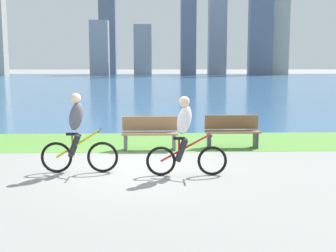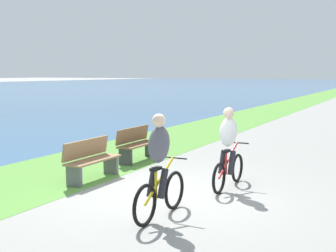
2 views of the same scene
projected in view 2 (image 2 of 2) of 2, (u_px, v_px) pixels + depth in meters
The scene contains 6 objects.
ground_plane at pixel (171, 196), 8.43m from camera, with size 300.00×300.00×0.00m, color gray.
grass_strip_bayside at pixel (40, 176), 10.02m from camera, with size 120.00×3.28×0.01m, color #59933D.
cyclist_lead at pixel (228, 148), 8.88m from camera, with size 1.69×0.52×1.66m.
cyclist_trailing at pixel (159, 167), 7.05m from camera, with size 1.65×0.52×1.71m.
bench_near_path at pixel (137, 144), 11.74m from camera, with size 1.50×0.47×0.90m.
bench_far_along_path at pixel (91, 160), 9.63m from camera, with size 1.50×0.47×0.90m.
Camera 2 is at (-7.27, -3.82, 2.36)m, focal length 46.86 mm.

